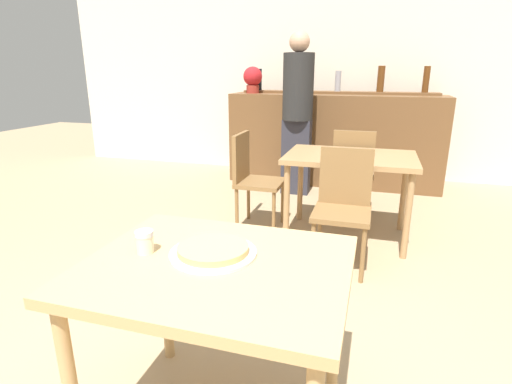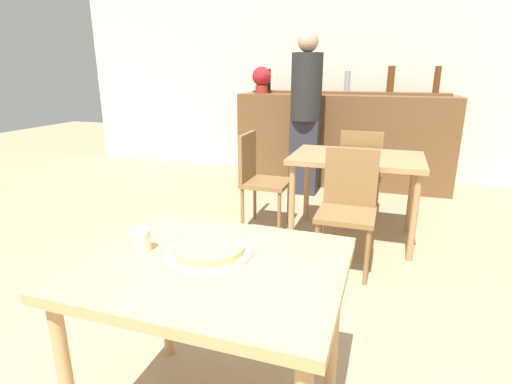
{
  "view_description": "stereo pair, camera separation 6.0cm",
  "coord_description": "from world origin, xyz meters",
  "px_view_note": "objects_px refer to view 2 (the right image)",
  "views": [
    {
      "loc": [
        0.51,
        -1.19,
        1.4
      ],
      "look_at": [
        -0.02,
        0.55,
        0.84
      ],
      "focal_mm": 28.0,
      "sensor_mm": 36.0,
      "label": 1
    },
    {
      "loc": [
        0.56,
        -1.17,
        1.4
      ],
      "look_at": [
        -0.02,
        0.55,
        0.84
      ],
      "focal_mm": 28.0,
      "sensor_mm": 36.0,
      "label": 2
    }
  ],
  "objects_px": {
    "chair_far_side_left": "(258,174)",
    "pizza_tray": "(209,250)",
    "chair_far_side_back": "(360,168)",
    "chair_far_side_front": "(348,202)",
    "potted_plant": "(262,78)",
    "cheese_shaker": "(141,241)",
    "person_standing": "(306,109)"
  },
  "relations": [
    {
      "from": "chair_far_side_left",
      "to": "person_standing",
      "type": "relative_size",
      "value": 0.48
    },
    {
      "from": "chair_far_side_back",
      "to": "potted_plant",
      "type": "distance_m",
      "value": 1.97
    },
    {
      "from": "chair_far_side_back",
      "to": "cheese_shaker",
      "type": "distance_m",
      "value": 2.76
    },
    {
      "from": "chair_far_side_left",
      "to": "potted_plant",
      "type": "xyz_separation_m",
      "value": [
        -0.52,
        1.69,
        0.8
      ]
    },
    {
      "from": "chair_far_side_left",
      "to": "pizza_tray",
      "type": "distance_m",
      "value": 2.16
    },
    {
      "from": "chair_far_side_left",
      "to": "chair_far_side_front",
      "type": "bearing_deg",
      "value": -121.92
    },
    {
      "from": "chair_far_side_back",
      "to": "chair_far_side_left",
      "type": "height_order",
      "value": "same"
    },
    {
      "from": "chair_far_side_left",
      "to": "potted_plant",
      "type": "bearing_deg",
      "value": 16.96
    },
    {
      "from": "potted_plant",
      "to": "cheese_shaker",
      "type": "bearing_deg",
      "value": -78.73
    },
    {
      "from": "chair_far_side_left",
      "to": "person_standing",
      "type": "xyz_separation_m",
      "value": [
        0.18,
        1.16,
        0.49
      ]
    },
    {
      "from": "chair_far_side_back",
      "to": "pizza_tray",
      "type": "relative_size",
      "value": 2.68
    },
    {
      "from": "chair_far_side_front",
      "to": "chair_far_side_left",
      "type": "bearing_deg",
      "value": 148.08
    },
    {
      "from": "pizza_tray",
      "to": "person_standing",
      "type": "distance_m",
      "value": 3.27
    },
    {
      "from": "chair_far_side_front",
      "to": "potted_plant",
      "type": "xyz_separation_m",
      "value": [
        -1.37,
        2.22,
        0.8
      ]
    },
    {
      "from": "cheese_shaker",
      "to": "person_standing",
      "type": "bearing_deg",
      "value": 91.28
    },
    {
      "from": "chair_far_side_left",
      "to": "cheese_shaker",
      "type": "height_order",
      "value": "chair_far_side_left"
    },
    {
      "from": "chair_far_side_front",
      "to": "pizza_tray",
      "type": "distance_m",
      "value": 1.61
    },
    {
      "from": "chair_far_side_front",
      "to": "chair_far_side_back",
      "type": "relative_size",
      "value": 1.0
    },
    {
      "from": "cheese_shaker",
      "to": "chair_far_side_back",
      "type": "bearing_deg",
      "value": 77.23
    },
    {
      "from": "cheese_shaker",
      "to": "potted_plant",
      "type": "relative_size",
      "value": 0.26
    },
    {
      "from": "chair_far_side_left",
      "to": "person_standing",
      "type": "height_order",
      "value": "person_standing"
    },
    {
      "from": "chair_far_side_left",
      "to": "potted_plant",
      "type": "distance_m",
      "value": 1.94
    },
    {
      "from": "chair_far_side_front",
      "to": "cheese_shaker",
      "type": "distance_m",
      "value": 1.75
    },
    {
      "from": "chair_far_side_back",
      "to": "chair_far_side_front",
      "type": "bearing_deg",
      "value": 90.0
    },
    {
      "from": "chair_far_side_front",
      "to": "cheese_shaker",
      "type": "height_order",
      "value": "chair_far_side_front"
    },
    {
      "from": "chair_far_side_back",
      "to": "cheese_shaker",
      "type": "height_order",
      "value": "chair_far_side_back"
    },
    {
      "from": "chair_far_side_front",
      "to": "chair_far_side_left",
      "type": "distance_m",
      "value": 1.01
    },
    {
      "from": "pizza_tray",
      "to": "cheese_shaker",
      "type": "distance_m",
      "value": 0.26
    },
    {
      "from": "person_standing",
      "to": "chair_far_side_left",
      "type": "bearing_deg",
      "value": -98.59
    },
    {
      "from": "cheese_shaker",
      "to": "potted_plant",
      "type": "bearing_deg",
      "value": 101.27
    },
    {
      "from": "chair_far_side_front",
      "to": "person_standing",
      "type": "xyz_separation_m",
      "value": [
        -0.68,
        1.69,
        0.49
      ]
    },
    {
      "from": "person_standing",
      "to": "potted_plant",
      "type": "height_order",
      "value": "person_standing"
    }
  ]
}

